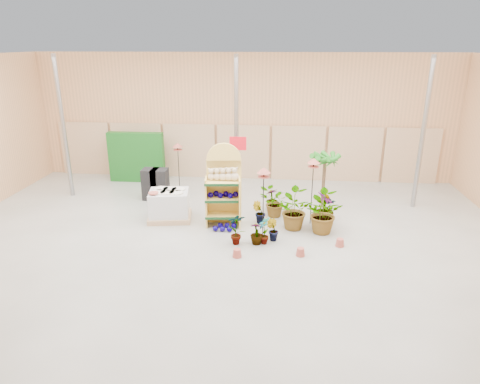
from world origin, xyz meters
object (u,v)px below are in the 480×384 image
object	(u,v)px
bird_table_front	(264,173)
potted_plant_2	(292,210)
display_shelf	(224,188)
pallet_stack	(169,205)

from	to	relation	value
bird_table_front	potted_plant_2	bearing A→B (deg)	37.40
potted_plant_2	display_shelf	bearing A→B (deg)	174.38
display_shelf	bird_table_front	distance (m)	1.53
display_shelf	bird_table_front	bearing A→B (deg)	-40.83
pallet_stack	bird_table_front	world-z (taller)	bird_table_front
display_shelf	potted_plant_2	world-z (taller)	display_shelf
bird_table_front	potted_plant_2	xyz separation A→B (m)	(0.76, 0.58, -1.20)
display_shelf	pallet_stack	bearing A→B (deg)	168.97
bird_table_front	potted_plant_2	world-z (taller)	bird_table_front
display_shelf	pallet_stack	size ratio (longest dim) A/B	1.71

